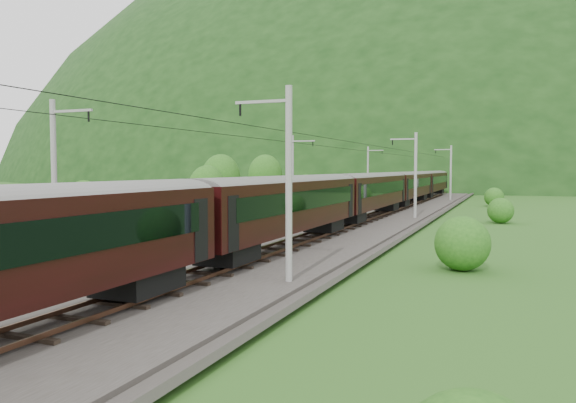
% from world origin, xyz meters
% --- Properties ---
extents(ground, '(600.00, 600.00, 0.00)m').
position_xyz_m(ground, '(0.00, 0.00, 0.00)').
color(ground, '#29561A').
rests_on(ground, ground).
extents(railbed, '(14.00, 220.00, 0.30)m').
position_xyz_m(railbed, '(0.00, 10.00, 0.15)').
color(railbed, '#38332D').
rests_on(railbed, ground).
extents(track_left, '(2.40, 220.00, 0.27)m').
position_xyz_m(track_left, '(-2.40, 10.00, 0.37)').
color(track_left, brown).
rests_on(track_left, railbed).
extents(track_right, '(2.40, 220.00, 0.27)m').
position_xyz_m(track_right, '(2.40, 10.00, 0.37)').
color(track_right, brown).
rests_on(track_right, railbed).
extents(catenary_left, '(2.54, 192.28, 8.00)m').
position_xyz_m(catenary_left, '(-6.12, 32.00, 4.50)').
color(catenary_left, gray).
rests_on(catenary_left, railbed).
extents(catenary_right, '(2.54, 192.28, 8.00)m').
position_xyz_m(catenary_right, '(6.12, 32.00, 4.50)').
color(catenary_right, gray).
rests_on(catenary_right, railbed).
extents(overhead_wires, '(4.83, 198.00, 0.03)m').
position_xyz_m(overhead_wires, '(0.00, 10.00, 7.10)').
color(overhead_wires, black).
rests_on(overhead_wires, ground).
extents(mountain_main, '(504.00, 360.00, 244.00)m').
position_xyz_m(mountain_main, '(0.00, 260.00, 0.00)').
color(mountain_main, black).
rests_on(mountain_main, ground).
extents(mountain_ridge, '(336.00, 280.00, 132.00)m').
position_xyz_m(mountain_ridge, '(-120.00, 300.00, 0.00)').
color(mountain_ridge, black).
rests_on(mountain_ridge, ground).
extents(train, '(2.79, 153.65, 4.84)m').
position_xyz_m(train, '(2.40, 29.73, 3.34)').
color(train, black).
rests_on(train, ground).
extents(hazard_post_near, '(0.14, 0.14, 1.32)m').
position_xyz_m(hazard_post_near, '(-0.15, 53.28, 0.96)').
color(hazard_post_near, red).
rests_on(hazard_post_near, railbed).
extents(hazard_post_far, '(0.18, 0.18, 1.68)m').
position_xyz_m(hazard_post_far, '(0.04, 36.76, 1.14)').
color(hazard_post_far, red).
rests_on(hazard_post_far, railbed).
extents(signal, '(0.20, 0.20, 1.85)m').
position_xyz_m(signal, '(-3.08, 26.91, 1.38)').
color(signal, black).
rests_on(signal, railbed).
extents(vegetation_left, '(11.85, 151.44, 6.89)m').
position_xyz_m(vegetation_left, '(-14.58, 22.90, 2.51)').
color(vegetation_left, '#205416').
rests_on(vegetation_left, ground).
extents(vegetation_right, '(6.97, 100.66, 3.23)m').
position_xyz_m(vegetation_right, '(11.78, -6.91, 1.33)').
color(vegetation_right, '#205416').
rests_on(vegetation_right, ground).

